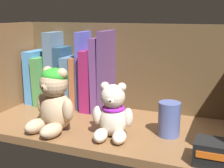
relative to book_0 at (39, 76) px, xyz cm
name	(u,v)px	position (x,y,z in cm)	size (l,w,h in cm)	color
shelf_board	(109,129)	(30.32, -12.91, -9.50)	(67.17, 30.73, 2.00)	brown
shelf_back_panel	(129,70)	(30.32, 3.05, 3.42)	(69.57, 1.20, 27.84)	brown
shelf_side_panel_left	(1,71)	(-4.06, -12.91, 3.42)	(1.60, 33.13, 27.84)	brown
book_0	(39,76)	(0.00, 0.00, 0.00)	(3.53, 12.57, 17.00)	#4485C2
book_1	(48,79)	(3.43, 0.00, -0.86)	(2.77, 14.82, 15.29)	#468945
book_2	(56,68)	(6.71, 0.00, 3.02)	(3.21, 9.89, 23.05)	slate
book_3	(65,76)	(9.94, 0.00, 0.78)	(2.67, 9.25, 18.57)	navy
book_4	(73,81)	(12.77, 0.00, -0.61)	(2.43, 12.63, 15.79)	slate
book_5	(80,81)	(15.15, 0.00, -0.66)	(1.75, 11.03, 15.68)	#B16337
book_6	(86,70)	(17.22, 0.00, 3.20)	(1.83, 10.42, 23.41)	#5054C1
book_7	(94,79)	(19.99, 0.00, 0.60)	(3.15, 14.28, 18.20)	#921D55
book_8	(102,73)	(22.93, 0.00, 2.44)	(2.16, 14.13, 21.89)	#6B3F80
book_9	(110,71)	(25.26, 0.00, 3.47)	(1.93, 14.60, 23.94)	#5D396D
teddy_bear_larger	(54,101)	(19.04, -21.11, -0.91)	(12.09, 12.48, 16.01)	tan
teddy_bear_smaller	(113,114)	(34.12, -19.60, -2.86)	(9.80, 10.17, 13.22)	beige
pillar_candle	(169,119)	(46.31, -13.82, -4.34)	(5.26, 5.26, 8.32)	#4C5B99
small_product_box	(216,153)	(57.79, -24.63, -6.13)	(8.39, 5.97, 4.73)	black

